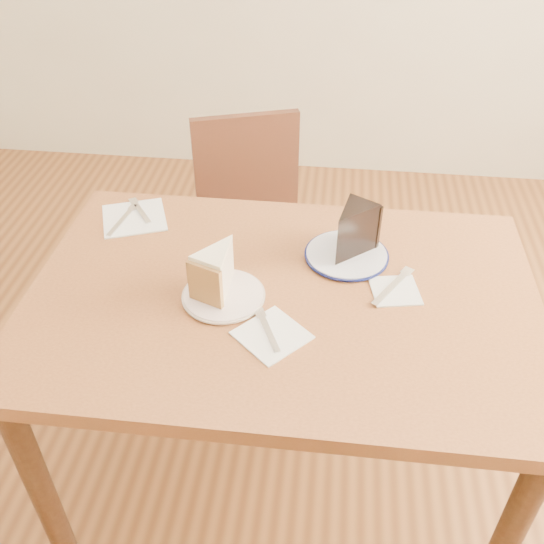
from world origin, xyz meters
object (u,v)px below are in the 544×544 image
Objects in this scene: plate_cream at (224,296)px; carrot_cake at (220,270)px; chocolate_cake at (350,234)px; table at (282,324)px; plate_navy at (346,255)px; chair_far at (255,235)px.

carrot_cake reaches higher than plate_cream.
table is at bearing 77.33° from chocolate_cake.
chocolate_cake reaches higher than table.
plate_cream is 0.91× the size of plate_navy.
chocolate_cake is (0.31, -0.46, 0.34)m from chair_far.
chocolate_cake is at bearing 105.29° from chair_far.
carrot_cake is at bearing 111.50° from plate_cream.
chocolate_cake reaches higher than plate_navy.
plate_cream is at bearing -167.08° from table.
table is at bearing -132.28° from plate_navy.
chocolate_cake is at bearing 33.92° from plate_cream.
chair_far reaches higher than plate_navy.
table is 0.66m from chair_far.
plate_navy reaches higher than table.
carrot_cake is (-0.29, -0.17, 0.06)m from plate_navy.
plate_navy is (0.15, 0.16, 0.10)m from table.
table is 0.22m from carrot_cake.
plate_cream is at bearing -46.89° from carrot_cake.
carrot_cake reaches higher than plate_navy.
plate_navy is at bearing 47.72° from table.
chair_far is at bearing 104.34° from table.
plate_cream is (0.02, -0.65, 0.28)m from chair_far.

